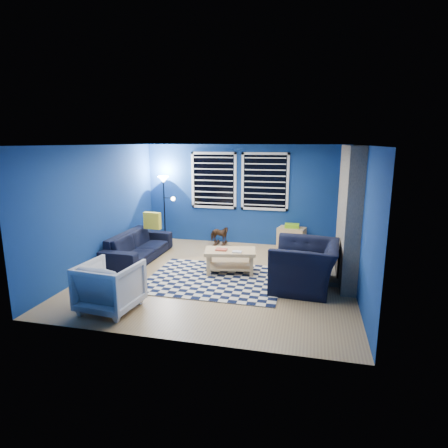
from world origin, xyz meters
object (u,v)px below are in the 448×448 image
armchair_big (305,265)px  floor_lamp (164,188)px  tv (347,195)px  coffee_table (230,256)px  rocking_horse (219,234)px  cabinet (291,238)px  armchair_bent (110,286)px  sofa (139,246)px

armchair_big → floor_lamp: 4.51m
tv → floor_lamp: (-4.45, 0.25, -0.01)m
floor_lamp → coffee_table: bearing=-43.0°
floor_lamp → tv: bearing=-3.2°
rocking_horse → cabinet: 1.78m
armchair_bent → tv: bearing=-128.6°
tv → sofa: tv is taller
coffee_table → armchair_bent: bearing=-125.0°
coffee_table → tv: bearing=38.1°
armchair_bent → rocking_horse: (0.75, 3.94, -0.09)m
rocking_horse → tv: bearing=-81.6°
tv → rocking_horse: size_ratio=1.90×
rocking_horse → floor_lamp: floor_lamp is taller
tv → armchair_big: bearing=-110.0°
sofa → armchair_big: size_ratio=1.60×
coffee_table → floor_lamp: 3.16m
cabinet → floor_lamp: (-3.26, -0.00, 1.11)m
coffee_table → rocking_horse: bearing=110.1°
armchair_bent → armchair_big: bearing=-145.6°
coffee_table → floor_lamp: (-2.18, 2.03, 1.05)m
armchair_big → floor_lamp: bearing=-120.2°
armchair_big → coffee_table: bearing=-103.1°
tv → armchair_big: tv is taller
coffee_table → cabinet: size_ratio=1.52×
armchair_bent → rocking_horse: armchair_bent is taller
cabinet → sofa: bearing=-141.0°
armchair_big → floor_lamp: floor_lamp is taller
coffee_table → floor_lamp: size_ratio=0.64×
cabinet → floor_lamp: floor_lamp is taller
tv → sofa: bearing=-162.9°
coffee_table → cabinet: (1.09, 2.03, -0.07)m
armchair_bent → floor_lamp: (-0.74, 4.09, 1.00)m
floor_lamp → sofa: bearing=-89.8°
tv → armchair_big: size_ratio=0.78×
tv → coffee_table: 3.08m
coffee_table → cabinet: cabinet is taller
coffee_table → sofa: bearing=169.0°
coffee_table → floor_lamp: bearing=137.0°
rocking_horse → sofa: bearing=144.8°
sofa → armchair_big: armchair_big is taller
sofa → floor_lamp: bearing=1.0°
tv → coffee_table: (-2.27, -1.78, -1.06)m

